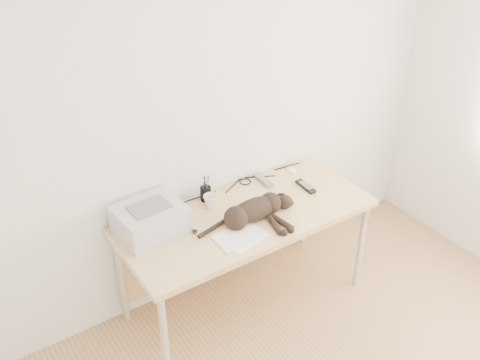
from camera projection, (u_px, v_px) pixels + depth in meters
wall_back at (214, 111)px, 3.28m from camera, size 3.50×0.00×3.50m
desk at (239, 224)px, 3.45m from camera, size 1.60×0.70×0.74m
printer at (150, 219)px, 3.13m from camera, size 0.40×0.35×0.18m
papers at (241, 237)px, 3.12m from camera, size 0.32×0.24×0.01m
cat at (252, 212)px, 3.23m from camera, size 0.66×0.30×0.15m
mug at (211, 201)px, 3.37m from camera, size 0.13×0.13×0.09m
pen_cup at (206, 193)px, 3.43m from camera, size 0.07×0.07×0.18m
remote_grey at (263, 180)px, 3.64m from camera, size 0.06×0.19×0.02m
remote_black at (306, 186)px, 3.58m from camera, size 0.06×0.18×0.02m
mouse at (292, 169)px, 3.75m from camera, size 0.07×0.11×0.03m
cable_tangle at (220, 191)px, 3.54m from camera, size 1.36×0.08×0.01m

